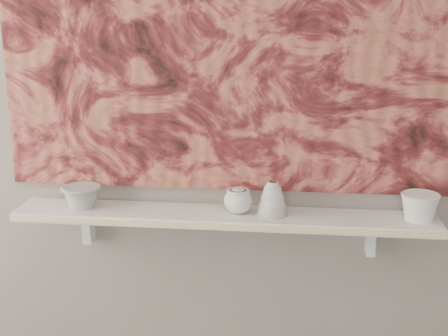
# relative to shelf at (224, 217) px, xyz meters

# --- Properties ---
(wall_back) EXTENTS (3.60, 0.00, 3.60)m
(wall_back) POSITION_rel_shelf_xyz_m (0.00, 0.09, 0.44)
(wall_back) COLOR gray
(wall_back) RESTS_ON floor
(shelf) EXTENTS (1.40, 0.18, 0.03)m
(shelf) POSITION_rel_shelf_xyz_m (0.00, 0.00, 0.00)
(shelf) COLOR white
(shelf) RESTS_ON wall_back
(shelf_stripe) EXTENTS (1.40, 0.01, 0.02)m
(shelf_stripe) POSITION_rel_shelf_xyz_m (0.00, -0.09, 0.00)
(shelf_stripe) COLOR beige
(shelf_stripe) RESTS_ON shelf
(bracket_left) EXTENTS (0.03, 0.06, 0.12)m
(bracket_left) POSITION_rel_shelf_xyz_m (-0.49, 0.06, -0.07)
(bracket_left) COLOR white
(bracket_left) RESTS_ON wall_back
(bracket_right) EXTENTS (0.03, 0.06, 0.12)m
(bracket_right) POSITION_rel_shelf_xyz_m (0.49, 0.06, -0.07)
(bracket_right) COLOR white
(bracket_right) RESTS_ON wall_back
(painting) EXTENTS (1.50, 0.02, 1.10)m
(painting) POSITION_rel_shelf_xyz_m (0.00, 0.08, 0.62)
(painting) COLOR maroon
(painting) RESTS_ON wall_back
(house_motif) EXTENTS (0.09, 0.00, 0.08)m
(house_motif) POSITION_rel_shelf_xyz_m (0.45, 0.07, 0.32)
(house_motif) COLOR black
(house_motif) RESTS_ON painting
(bowl_grey) EXTENTS (0.17, 0.17, 0.08)m
(bowl_grey) POSITION_rel_shelf_xyz_m (-0.49, 0.00, 0.05)
(bowl_grey) COLOR #9D9D9A
(bowl_grey) RESTS_ON shelf
(cup_cream) EXTENTS (0.10, 0.10, 0.09)m
(cup_cream) POSITION_rel_shelf_xyz_m (0.05, 0.00, 0.06)
(cup_cream) COLOR beige
(cup_cream) RESTS_ON shelf
(bell_vessel) EXTENTS (0.13, 0.13, 0.11)m
(bell_vessel) POSITION_rel_shelf_xyz_m (0.16, 0.00, 0.07)
(bell_vessel) COLOR beige
(bell_vessel) RESTS_ON shelf
(bowl_white) EXTENTS (0.16, 0.16, 0.09)m
(bowl_white) POSITION_rel_shelf_xyz_m (0.63, 0.00, 0.06)
(bowl_white) COLOR white
(bowl_white) RESTS_ON shelf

